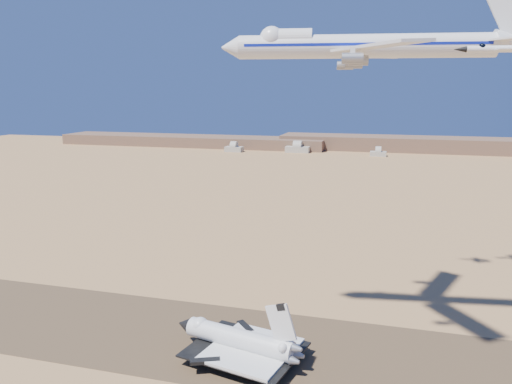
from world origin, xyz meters
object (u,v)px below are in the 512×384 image
(shuttle, at_px, (238,341))
(crew_b, at_px, (258,376))
(chase_jet_e, at_px, (466,43))
(crew_a, at_px, (253,376))
(chase_jet_a, at_px, (496,49))
(crew_c, at_px, (254,375))
(carrier_747, at_px, (355,46))
(chase_jet_d, at_px, (418,48))

(shuttle, bearing_deg, crew_b, -34.19)
(chase_jet_e, bearing_deg, shuttle, -146.12)
(crew_b, xyz_separation_m, chase_jet_e, (56.23, 83.60, 94.17))
(shuttle, bearing_deg, crew_a, -40.03)
(chase_jet_e, bearing_deg, chase_jet_a, -108.89)
(crew_b, height_order, crew_c, crew_c)
(carrier_747, bearing_deg, chase_jet_e, 50.07)
(carrier_747, xyz_separation_m, chase_jet_a, (29.18, -41.49, -4.40))
(chase_jet_a, xyz_separation_m, chase_jet_e, (6.31, 98.92, 9.36))
(crew_a, bearing_deg, chase_jet_e, -14.16)
(crew_b, bearing_deg, shuttle, 9.16)
(chase_jet_a, height_order, chase_jet_d, chase_jet_d)
(crew_a, relative_size, chase_jet_a, 0.11)
(shuttle, xyz_separation_m, chase_jet_a, (58.34, -24.26, 80.13))
(chase_jet_d, distance_m, chase_jet_e, 18.55)
(carrier_747, relative_size, chase_jet_d, 5.79)
(crew_c, bearing_deg, crew_a, 115.59)
(crew_c, bearing_deg, crew_b, -147.67)
(carrier_747, distance_m, chase_jet_a, 50.91)
(shuttle, distance_m, carrier_747, 91.07)
(shuttle, bearing_deg, chase_jet_e, 61.62)
(crew_a, bearing_deg, carrier_747, -19.43)
(crew_b, height_order, chase_jet_e, chase_jet_e)
(chase_jet_a, relative_size, chase_jet_e, 0.87)
(crew_b, bearing_deg, chase_jet_d, -61.29)
(crew_b, xyz_separation_m, chase_jet_a, (49.92, -15.33, 84.81))
(carrier_747, relative_size, chase_jet_a, 6.05)
(crew_b, bearing_deg, chase_jet_a, -141.21)
(crew_b, height_order, chase_jet_d, chase_jet_d)
(crew_a, height_order, chase_jet_a, chase_jet_a)
(chase_jet_e, bearing_deg, crew_c, -139.74)
(crew_a, height_order, crew_b, crew_a)
(shuttle, relative_size, chase_jet_e, 2.62)
(chase_jet_d, relative_size, chase_jet_e, 0.91)
(carrier_747, xyz_separation_m, crew_b, (-20.75, -26.16, -89.21))
(chase_jet_e, bearing_deg, crew_a, -139.64)
(crew_a, bearing_deg, chase_jet_d, -7.53)
(shuttle, xyz_separation_m, crew_b, (8.42, -8.93, -4.68))
(crew_b, bearing_deg, crew_c, 46.31)
(crew_a, relative_size, chase_jet_e, 0.10)
(carrier_747, bearing_deg, chase_jet_d, 61.62)
(carrier_747, distance_m, crew_a, 95.65)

